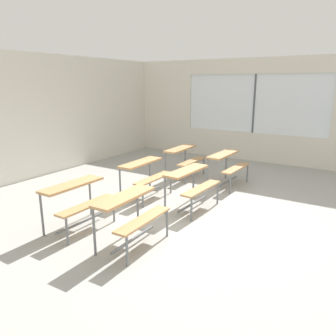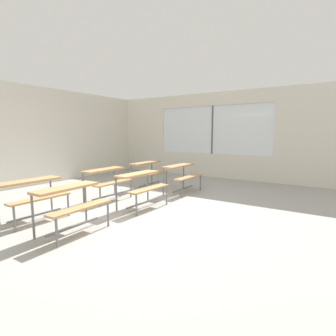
{
  "view_description": "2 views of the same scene",
  "coord_description": "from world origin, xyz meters",
  "px_view_note": "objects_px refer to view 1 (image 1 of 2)",
  "views": [
    {
      "loc": [
        -4.64,
        -2.56,
        2.3
      ],
      "look_at": [
        0.54,
        0.69,
        0.71
      ],
      "focal_mm": 35.07,
      "sensor_mm": 36.0,
      "label": 1
    },
    {
      "loc": [
        -3.8,
        -3.3,
        1.6
      ],
      "look_at": [
        1.45,
        0.1,
        0.76
      ],
      "focal_mm": 28.0,
      "sensor_mm": 36.0,
      "label": 2
    }
  ],
  "objects_px": {
    "desk_bench_r1c2": "(184,155)",
    "desk_bench_r0c1": "(192,180)",
    "desk_bench_r0c2": "(228,162)",
    "desk_bench_r1c1": "(145,171)",
    "desk_bench_r0c0": "(131,209)",
    "desk_bench_r1c0": "(77,195)"
  },
  "relations": [
    {
      "from": "desk_bench_r0c1",
      "to": "desk_bench_r1c1",
      "type": "height_order",
      "value": "same"
    },
    {
      "from": "desk_bench_r0c1",
      "to": "desk_bench_r1c1",
      "type": "distance_m",
      "value": 1.1
    },
    {
      "from": "desk_bench_r1c0",
      "to": "desk_bench_r1c2",
      "type": "distance_m",
      "value": 3.49
    },
    {
      "from": "desk_bench_r0c1",
      "to": "desk_bench_r0c2",
      "type": "distance_m",
      "value": 1.71
    },
    {
      "from": "desk_bench_r1c0",
      "to": "desk_bench_r1c1",
      "type": "height_order",
      "value": "same"
    },
    {
      "from": "desk_bench_r0c1",
      "to": "desk_bench_r1c1",
      "type": "xyz_separation_m",
      "value": [
        0.06,
        1.1,
        0.0
      ]
    },
    {
      "from": "desk_bench_r1c0",
      "to": "desk_bench_r1c2",
      "type": "height_order",
      "value": "same"
    },
    {
      "from": "desk_bench_r0c1",
      "to": "desk_bench_r1c0",
      "type": "xyz_separation_m",
      "value": [
        -1.73,
        1.13,
        0.0
      ]
    },
    {
      "from": "desk_bench_r1c2",
      "to": "desk_bench_r0c1",
      "type": "bearing_deg",
      "value": -147.51
    },
    {
      "from": "desk_bench_r0c1",
      "to": "desk_bench_r1c2",
      "type": "distance_m",
      "value": 2.11
    },
    {
      "from": "desk_bench_r0c2",
      "to": "desk_bench_r1c1",
      "type": "xyz_separation_m",
      "value": [
        -1.64,
        1.11,
        0.0
      ]
    },
    {
      "from": "desk_bench_r0c1",
      "to": "desk_bench_r1c2",
      "type": "relative_size",
      "value": 1.02
    },
    {
      "from": "desk_bench_r0c1",
      "to": "desk_bench_r0c2",
      "type": "relative_size",
      "value": 1.01
    },
    {
      "from": "desk_bench_r1c1",
      "to": "desk_bench_r1c2",
      "type": "height_order",
      "value": "same"
    },
    {
      "from": "desk_bench_r0c0",
      "to": "desk_bench_r0c1",
      "type": "height_order",
      "value": "same"
    },
    {
      "from": "desk_bench_r0c1",
      "to": "desk_bench_r1c1",
      "type": "bearing_deg",
      "value": 89.18
    },
    {
      "from": "desk_bench_r1c1",
      "to": "desk_bench_r1c2",
      "type": "distance_m",
      "value": 1.7
    },
    {
      "from": "desk_bench_r1c1",
      "to": "desk_bench_r0c0",
      "type": "bearing_deg",
      "value": -149.42
    },
    {
      "from": "desk_bench_r0c2",
      "to": "desk_bench_r1c2",
      "type": "bearing_deg",
      "value": 88.82
    },
    {
      "from": "desk_bench_r0c1",
      "to": "desk_bench_r1c1",
      "type": "relative_size",
      "value": 1.02
    },
    {
      "from": "desk_bench_r0c1",
      "to": "desk_bench_r1c0",
      "type": "distance_m",
      "value": 2.07
    },
    {
      "from": "desk_bench_r0c1",
      "to": "desk_bench_r0c2",
      "type": "xyz_separation_m",
      "value": [
        1.71,
        -0.01,
        0.0
      ]
    }
  ]
}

